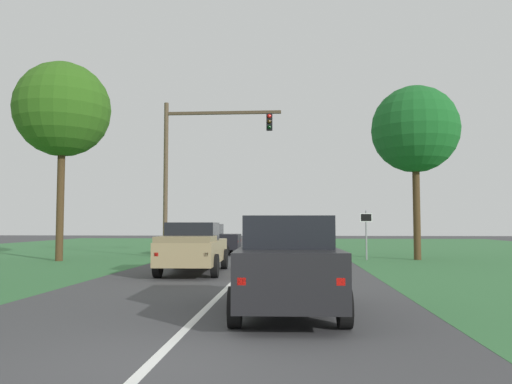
{
  "coord_description": "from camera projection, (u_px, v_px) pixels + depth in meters",
  "views": [
    {
      "loc": [
        1.84,
        -6.74,
        1.82
      ],
      "look_at": [
        0.24,
        16.1,
        3.25
      ],
      "focal_mm": 35.85,
      "sensor_mm": 36.0,
      "label": 1
    }
  ],
  "objects": [
    {
      "name": "pickup_truck_lead",
      "position": [
        193.0,
        247.0,
        18.82
      ],
      "size": [
        2.32,
        5.5,
        1.87
      ],
      "color": "tan",
      "rests_on": "ground_plane"
    },
    {
      "name": "extra_tree_1",
      "position": [
        63.0,
        110.0,
        25.47
      ],
      "size": [
        4.71,
        4.71,
        9.88
      ],
      "color": "#4C351E",
      "rests_on": "ground_plane"
    },
    {
      "name": "crossing_suv_far",
      "position": [
        203.0,
        239.0,
        29.81
      ],
      "size": [
        4.25,
        2.2,
        1.81
      ],
      "color": "black",
      "rests_on": "ground_plane"
    },
    {
      "name": "traffic_light",
      "position": [
        193.0,
        157.0,
        27.85
      ],
      "size": [
        6.43,
        0.4,
        8.48
      ],
      "color": "brown",
      "rests_on": "ground_plane"
    },
    {
      "name": "oak_tree_right",
      "position": [
        415.0,
        130.0,
        26.21
      ],
      "size": [
        4.45,
        4.45,
        8.9
      ],
      "color": "#4C351E",
      "rests_on": "ground_plane"
    },
    {
      "name": "lane_centre_stripe",
      "position": [
        154.0,
        360.0,
        6.79
      ],
      "size": [
        0.16,
        40.12,
        0.01
      ],
      "primitive_type": "cube",
      "color": "white",
      "rests_on": "ground_plane"
    },
    {
      "name": "ground_plane",
      "position": [
        239.0,
        276.0,
        17.74
      ],
      "size": [
        120.0,
        120.0,
        0.0
      ],
      "primitive_type": "plane",
      "color": "#424244"
    },
    {
      "name": "red_suv_near",
      "position": [
        287.0,
        262.0,
        10.48
      ],
      "size": [
        2.27,
        4.77,
        1.97
      ],
      "color": "black",
      "rests_on": "ground_plane"
    },
    {
      "name": "keep_moving_sign",
      "position": [
        366.0,
        228.0,
        25.7
      ],
      "size": [
        0.6,
        0.09,
        2.48
      ],
      "color": "gray",
      "rests_on": "ground_plane"
    }
  ]
}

